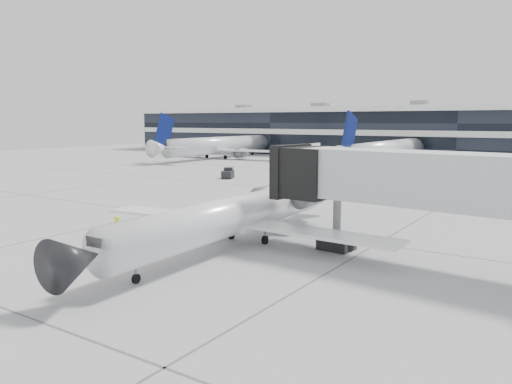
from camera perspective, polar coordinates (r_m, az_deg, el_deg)
The scene contains 9 objects.
ground at distance 38.60m, azimuth -0.50°, elevation -3.98°, with size 220.00×220.00×0.00m, color #969799.
terminal at distance 115.26m, azimuth 23.08°, elevation 5.99°, with size 170.00×22.00×10.00m, color black.
bg_jet_left at distance 109.00m, azimuth -3.95°, elevation 3.90°, with size 32.00×40.00×9.60m, color silver, non-canonical shape.
bg_jet_center at distance 91.41m, azimuth 14.82°, elevation 2.82°, with size 32.00×40.00×9.60m, color silver, non-canonical shape.
regional_jet at distance 32.65m, azimuth -1.91°, elevation -2.41°, with size 21.70×27.01×6.24m.
jet_bridge at distance 28.55m, azimuth 22.59°, elevation 0.94°, with size 20.74×5.79×6.65m.
ramp_worker at distance 33.59m, azimuth -15.54°, elevation -4.33°, with size 0.75×0.49×2.05m, color #E8FF1A.
traffic_cone at distance 43.33m, azimuth -0.60°, elevation -2.31°, with size 0.39×0.39×0.50m.
far_tug at distance 70.55m, azimuth -3.23°, elevation 2.12°, with size 2.24×2.74×1.51m.
Camera 1 is at (21.12, -31.27, 8.15)m, focal length 35.00 mm.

